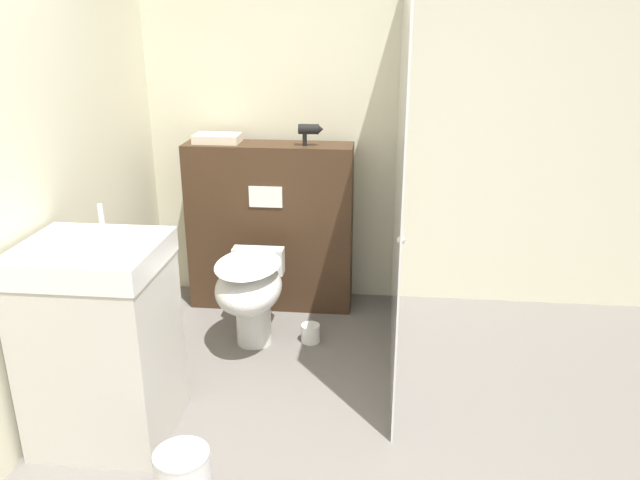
{
  "coord_description": "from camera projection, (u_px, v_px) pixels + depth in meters",
  "views": [
    {
      "loc": [
        0.3,
        -1.92,
        1.94
      ],
      "look_at": [
        -0.04,
        1.37,
        0.75
      ],
      "focal_mm": 35.0,
      "sensor_mm": 36.0,
      "label": 1
    }
  ],
  "objects": [
    {
      "name": "toilet",
      "position": [
        250.0,
        290.0,
        3.75
      ],
      "size": [
        0.39,
        0.62,
        0.58
      ],
      "color": "white",
      "rests_on": "ground_plane"
    },
    {
      "name": "sink_vanity",
      "position": [
        102.0,
        342.0,
        2.93
      ],
      "size": [
        0.62,
        0.57,
        1.12
      ],
      "color": "beige",
      "rests_on": "ground_plane"
    },
    {
      "name": "spare_toilet_roll",
      "position": [
        310.0,
        333.0,
        3.92
      ],
      "size": [
        0.12,
        0.12,
        0.12
      ],
      "color": "white",
      "rests_on": "ground_plane"
    },
    {
      "name": "folded_towel",
      "position": [
        217.0,
        138.0,
        4.11
      ],
      "size": [
        0.3,
        0.18,
        0.06
      ],
      "color": "beige",
      "rests_on": "partition_panel"
    },
    {
      "name": "wall_back",
      "position": [
        341.0,
        124.0,
        4.22
      ],
      "size": [
        8.0,
        0.06,
        2.5
      ],
      "color": "beige",
      "rests_on": "ground_plane"
    },
    {
      "name": "hair_drier",
      "position": [
        310.0,
        130.0,
        3.98
      ],
      "size": [
        0.16,
        0.07,
        0.14
      ],
      "color": "black",
      "rests_on": "partition_panel"
    },
    {
      "name": "shower_glass",
      "position": [
        399.0,
        183.0,
        3.43
      ],
      "size": [
        0.04,
        1.69,
        2.14
      ],
      "color": "silver",
      "rests_on": "ground_plane"
    },
    {
      "name": "partition_panel",
      "position": [
        271.0,
        227.0,
        4.28
      ],
      "size": [
        1.12,
        0.29,
        1.15
      ],
      "color": "#3D2819",
      "rests_on": "ground_plane"
    }
  ]
}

